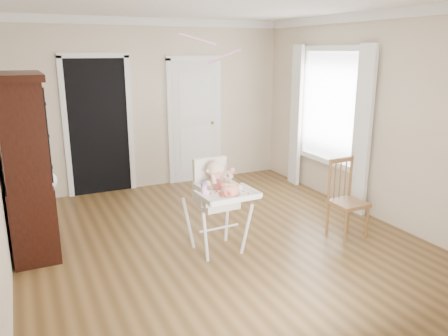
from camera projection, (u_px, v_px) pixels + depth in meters
name	position (u px, v px, depth m)	size (l,w,h in m)	color
floor	(218.00, 240.00, 5.26)	(5.00, 5.00, 0.00)	#533A1C
ceiling	(217.00, 2.00, 4.56)	(5.00, 5.00, 0.00)	white
wall_back	(154.00, 105.00, 7.09)	(4.50, 4.50, 0.00)	beige
wall_right	(370.00, 117.00, 5.84)	(5.00, 5.00, 0.00)	beige
crown_molding	(217.00, 8.00, 4.57)	(4.50, 5.00, 0.12)	white
doorway	(98.00, 124.00, 6.76)	(1.06, 0.05, 2.22)	black
closet_door	(195.00, 122.00, 7.44)	(0.96, 0.09, 2.13)	white
window_right	(328.00, 114.00, 6.53)	(0.13, 1.84, 2.30)	white
high_chair	(217.00, 195.00, 4.81)	(0.65, 0.78, 1.08)	white
baby	(216.00, 182.00, 4.80)	(0.31, 0.23, 0.45)	beige
cake	(230.00, 189.00, 4.56)	(0.24, 0.24, 0.11)	silver
sippy_cup	(204.00, 188.00, 4.55)	(0.07, 0.07, 0.17)	#FB99D4
china_cabinet	(27.00, 165.00, 4.80)	(0.52, 1.18, 1.99)	black
dining_chair	(347.00, 200.00, 5.32)	(0.39, 0.39, 0.95)	brown
streamer	(198.00, 39.00, 5.16)	(0.03, 0.50, 0.02)	pink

